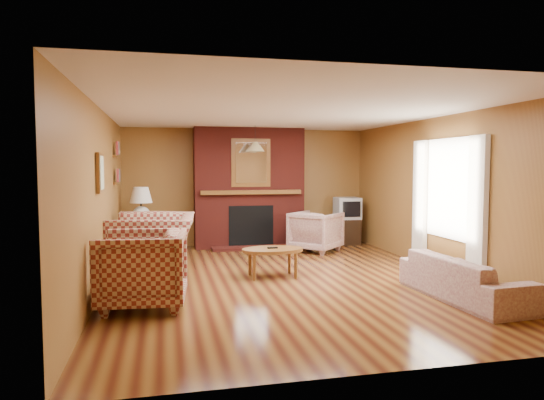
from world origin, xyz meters
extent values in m
plane|color=#471D0F|center=(0.00, 0.00, 0.00)|extent=(6.50, 6.50, 0.00)
plane|color=silver|center=(0.00, 0.00, 2.40)|extent=(6.50, 6.50, 0.00)
plane|color=olive|center=(0.00, 3.25, 1.20)|extent=(6.50, 0.00, 6.50)
plane|color=olive|center=(0.00, -3.25, 1.20)|extent=(6.50, 0.00, 6.50)
plane|color=olive|center=(-2.50, 0.00, 1.20)|extent=(0.00, 6.50, 6.50)
plane|color=olive|center=(2.50, 0.00, 1.20)|extent=(0.00, 6.50, 6.50)
cube|color=#5B1913|center=(0.00, 3.00, 1.20)|extent=(2.20, 0.50, 2.40)
cube|color=black|center=(0.00, 2.77, 0.45)|extent=(0.90, 0.06, 0.80)
cube|color=#5B1913|center=(0.00, 2.60, 0.03)|extent=(1.60, 0.35, 0.06)
cube|color=brown|center=(0.00, 2.73, 1.12)|extent=(2.00, 0.18, 0.08)
cube|color=brown|center=(0.00, 2.76, 1.70)|extent=(0.78, 0.05, 0.95)
cube|color=white|center=(0.00, 2.73, 1.70)|extent=(0.62, 0.02, 0.80)
cube|color=silver|center=(2.44, -0.95, 1.05)|extent=(0.08, 0.35, 2.00)
cube|color=silver|center=(2.44, 0.55, 1.05)|extent=(0.08, 0.35, 2.00)
cube|color=white|center=(2.48, -0.20, 1.30)|extent=(0.03, 1.10, 1.50)
cube|color=brown|center=(-2.47, 1.90, 1.35)|extent=(0.06, 0.55, 0.04)
cube|color=brown|center=(-2.47, 1.90, 1.80)|extent=(0.06, 0.55, 0.04)
cube|color=brown|center=(-2.47, -0.30, 1.55)|extent=(0.04, 0.40, 0.50)
cube|color=silver|center=(-2.44, -0.30, 1.55)|extent=(0.01, 0.32, 0.42)
cylinder|color=black|center=(0.00, 2.30, 2.22)|extent=(0.01, 0.01, 0.35)
cone|color=#BA7A4A|center=(0.00, 2.30, 2.00)|extent=(0.36, 0.36, 0.18)
imported|color=maroon|center=(-1.85, 0.77, 0.45)|extent=(1.32, 1.48, 0.90)
imported|color=maroon|center=(-1.95, -0.97, 0.45)|extent=(1.07, 1.04, 0.89)
imported|color=beige|center=(1.90, -1.49, 0.27)|extent=(0.83, 1.86, 0.53)
imported|color=beige|center=(1.15, 2.12, 0.38)|extent=(1.18, 1.18, 0.77)
ellipsoid|color=brown|center=(-0.14, 0.20, 0.40)|extent=(0.91, 0.57, 0.05)
cube|color=black|center=(-0.14, 0.20, 0.43)|extent=(0.15, 0.05, 0.02)
cylinder|color=brown|center=(0.17, 0.38, 0.19)|extent=(0.05, 0.05, 0.37)
cylinder|color=brown|center=(-0.45, 0.38, 0.19)|extent=(0.05, 0.05, 0.37)
cylinder|color=brown|center=(0.17, 0.01, 0.19)|extent=(0.05, 0.05, 0.37)
cylinder|color=brown|center=(-0.45, 0.01, 0.19)|extent=(0.05, 0.05, 0.37)
cube|color=brown|center=(-2.10, 2.45, 0.29)|extent=(0.47, 0.47, 0.58)
sphere|color=silver|center=(-2.10, 2.45, 0.74)|extent=(0.33, 0.33, 0.33)
cylinder|color=black|center=(-2.10, 2.45, 0.93)|extent=(0.03, 0.03, 0.10)
cone|color=white|center=(-2.10, 2.45, 1.11)|extent=(0.41, 0.41, 0.29)
cube|color=black|center=(2.05, 2.80, 0.27)|extent=(0.53, 0.49, 0.53)
cube|color=#ABAEB3|center=(2.05, 2.80, 0.76)|extent=(0.51, 0.49, 0.45)
cube|color=black|center=(2.05, 2.56, 0.76)|extent=(0.37, 0.04, 0.32)
camera|label=1|loc=(-1.69, -6.69, 1.63)|focal=32.00mm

